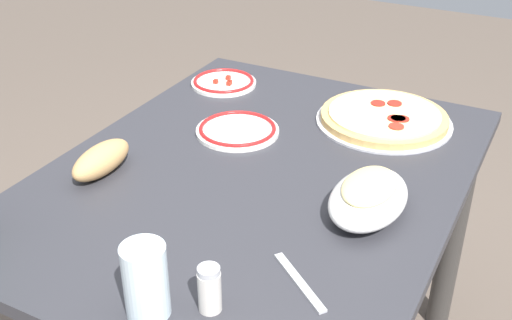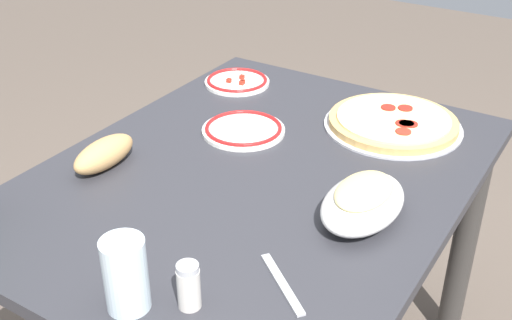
% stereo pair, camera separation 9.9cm
% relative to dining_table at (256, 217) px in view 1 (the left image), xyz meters
% --- Properties ---
extents(dining_table, '(1.18, 0.90, 0.74)m').
position_rel_dining_table_xyz_m(dining_table, '(0.00, 0.00, 0.00)').
color(dining_table, '#2D2D33').
rests_on(dining_table, ground).
extents(pepperoni_pizza, '(0.36, 0.36, 0.03)m').
position_rel_dining_table_xyz_m(pepperoni_pizza, '(0.38, -0.18, 0.14)').
color(pepperoni_pizza, '#B7B7BC').
rests_on(pepperoni_pizza, dining_table).
extents(baked_pasta_dish, '(0.24, 0.15, 0.08)m').
position_rel_dining_table_xyz_m(baked_pasta_dish, '(-0.04, -0.28, 0.17)').
color(baked_pasta_dish, white).
rests_on(baked_pasta_dish, dining_table).
extents(water_glass, '(0.08, 0.08, 0.13)m').
position_rel_dining_table_xyz_m(water_glass, '(-0.49, -0.05, 0.19)').
color(water_glass, silver).
rests_on(water_glass, dining_table).
extents(side_plate_near, '(0.21, 0.21, 0.02)m').
position_rel_dining_table_xyz_m(side_plate_near, '(0.15, 0.13, 0.14)').
color(side_plate_near, white).
rests_on(side_plate_near, dining_table).
extents(side_plate_far, '(0.19, 0.19, 0.02)m').
position_rel_dining_table_xyz_m(side_plate_far, '(0.40, 0.32, 0.14)').
color(side_plate_far, white).
rests_on(side_plate_far, dining_table).
extents(bread_loaf, '(0.18, 0.07, 0.07)m').
position_rel_dining_table_xyz_m(bread_loaf, '(-0.17, 0.31, 0.16)').
color(bread_loaf, tan).
rests_on(bread_loaf, dining_table).
extents(spice_shaker, '(0.04, 0.04, 0.09)m').
position_rel_dining_table_xyz_m(spice_shaker, '(-0.44, -0.14, 0.17)').
color(spice_shaker, silver).
rests_on(spice_shaker, dining_table).
extents(fork_right, '(0.12, 0.14, 0.00)m').
position_rel_dining_table_xyz_m(fork_right, '(-0.31, -0.25, 0.13)').
color(fork_right, '#B7B7BC').
rests_on(fork_right, dining_table).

